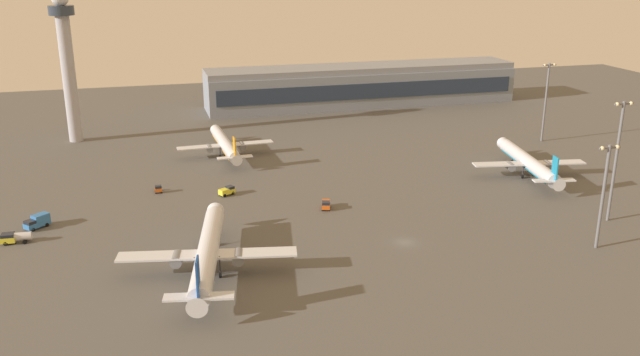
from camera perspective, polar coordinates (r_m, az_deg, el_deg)
name	(u,v)px	position (r m, az deg, el deg)	size (l,w,h in m)	color
ground_plane	(405,242)	(147.45, 7.24, -5.45)	(416.00, 416.00, 0.00)	#56544F
terminal_building	(362,85)	(283.11, 3.59, 7.88)	(129.57, 22.40, 16.40)	gray
control_tower	(67,57)	(235.70, -20.75, 9.63)	(8.00, 8.00, 49.75)	#A8A8B2
airplane_far_stand	(208,253)	(132.77, -9.53, -6.29)	(34.80, 44.47, 11.46)	silver
airplane_near_gate	(528,162)	(197.67, 17.31, 1.27)	(32.01, 40.94, 10.54)	silver
airplane_mid_apron	(225,144)	(210.29, -8.05, 2.86)	(29.83, 38.35, 9.84)	silver
pushback_tug	(158,189)	(181.05, -13.58, -0.91)	(1.85, 3.10, 2.05)	#D85919
maintenance_van	(326,204)	(164.75, 0.50, -2.26)	(3.08, 4.53, 2.25)	#D85919
fuel_truck	(15,237)	(159.73, -24.52, -4.60)	(6.36, 2.55, 2.35)	yellow
catering_truck	(37,221)	(166.40, -22.90, -3.41)	(5.84, 5.43, 3.05)	#3372BF
baggage_tractor	(227,191)	(175.91, -7.91, -1.09)	(4.57, 3.73, 2.25)	yellow
apron_light_east	(604,189)	(150.94, 23.00, -0.90)	(4.80, 0.90, 22.74)	slate
apron_light_west	(546,97)	(235.11, 18.67, 6.52)	(4.80, 0.90, 26.20)	slate
apron_light_central	(617,155)	(167.27, 23.92, 1.83)	(4.80, 0.90, 28.51)	slate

